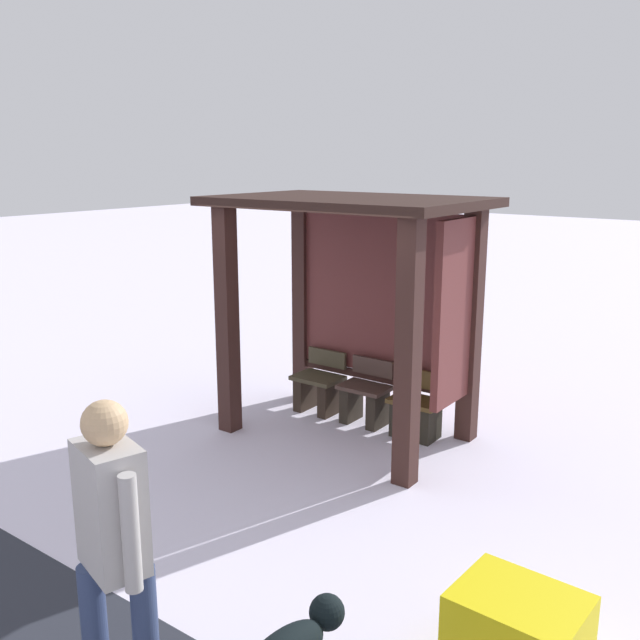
% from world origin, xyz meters
% --- Properties ---
extents(ground_plane, '(60.00, 60.00, 0.00)m').
position_xyz_m(ground_plane, '(0.00, 0.00, 0.00)').
color(ground_plane, white).
extents(bus_shelter, '(2.71, 1.81, 2.58)m').
position_xyz_m(bus_shelter, '(0.10, 0.19, 1.79)').
color(bus_shelter, '#361E1A').
rests_on(bus_shelter, ground).
extents(bench_left_inside, '(0.56, 0.42, 0.72)m').
position_xyz_m(bench_left_inside, '(-0.66, 0.38, 0.28)').
color(bench_left_inside, '#443C2A').
rests_on(bench_left_inside, ground).
extents(bench_center_inside, '(0.56, 0.38, 0.73)m').
position_xyz_m(bench_center_inside, '(0.00, 0.38, 0.29)').
color(bench_center_inside, '#48332C').
rests_on(bench_center_inside, ground).
extents(bench_right_inside, '(0.56, 0.37, 0.71)m').
position_xyz_m(bench_right_inside, '(0.66, 0.38, 0.28)').
color(bench_right_inside, '#523C1D').
rests_on(bench_right_inside, ground).
extents(person_walking, '(0.59, 0.36, 1.80)m').
position_xyz_m(person_walking, '(1.23, -3.98, 1.05)').
color(person_walking, '#B6B1B0').
rests_on(person_walking, ground).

